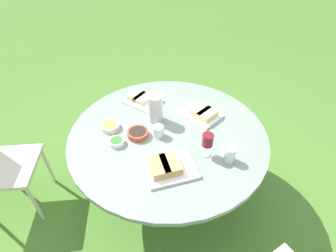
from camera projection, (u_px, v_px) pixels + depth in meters
ground_plane at (168, 190)px, 2.40m from camera, size 40.00×40.00×0.00m
dining_table at (168, 141)px, 2.00m from camera, size 1.46×1.46×0.71m
water_pitcher at (155, 108)px, 1.98m from camera, size 0.12×0.11×0.22m
wine_glass at (208, 141)px, 1.68m from camera, size 0.07×0.07×0.18m
platter_bread_main at (141, 99)px, 2.22m from camera, size 0.36×0.37×0.06m
platter_charcuterie at (168, 167)px, 1.64m from camera, size 0.32×0.25×0.07m
platter_sandwich_side at (202, 113)px, 2.07m from camera, size 0.35×0.38×0.07m
bowl_fries at (110, 126)px, 1.96m from camera, size 0.14×0.14×0.04m
bowl_salad at (117, 142)px, 1.83m from camera, size 0.11×0.11×0.04m
bowl_olives at (138, 133)px, 1.89m from camera, size 0.15×0.15×0.04m
cup_water_near at (230, 154)px, 1.69m from camera, size 0.07×0.07×0.11m
cup_water_far at (158, 131)px, 1.88m from camera, size 0.08×0.08×0.08m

